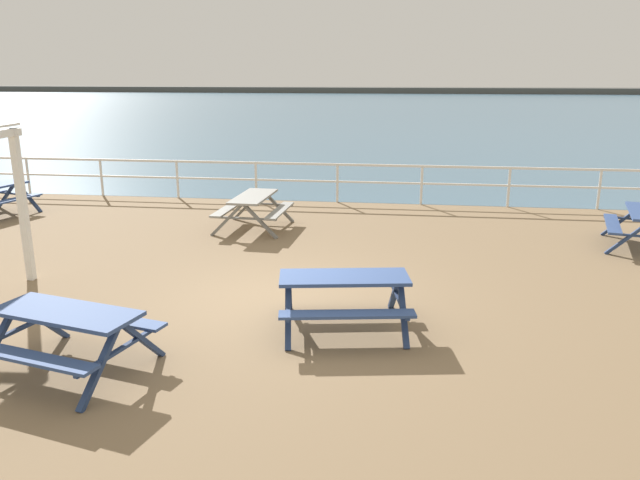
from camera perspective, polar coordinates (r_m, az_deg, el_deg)
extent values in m
cube|color=#846B4C|center=(9.92, -3.29, -6.18)|extent=(30.00, 24.00, 0.20)
cube|color=#476B84|center=(61.93, 6.21, 11.97)|extent=(142.00, 90.00, 0.01)
cube|color=#4C4C47|center=(104.88, 6.95, 13.29)|extent=(142.00, 6.00, 1.80)
cube|color=white|center=(17.09, 1.62, 6.96)|extent=(23.00, 0.06, 0.06)
cube|color=white|center=(17.16, 1.61, 5.40)|extent=(23.00, 0.05, 0.05)
cylinder|color=white|center=(20.31, -25.28, 5.35)|extent=(0.07, 0.07, 1.05)
cylinder|color=white|center=(19.17, -19.46, 5.42)|extent=(0.07, 0.07, 1.05)
cylinder|color=white|center=(18.24, -12.98, 5.44)|extent=(0.07, 0.07, 1.05)
cylinder|color=white|center=(17.56, -5.91, 5.38)|extent=(0.07, 0.07, 1.05)
cylinder|color=white|center=(17.17, 1.61, 5.23)|extent=(0.07, 0.07, 1.05)
cylinder|color=white|center=(17.08, 9.33, 4.98)|extent=(0.07, 0.07, 1.05)
cylinder|color=white|center=(17.30, 16.99, 4.64)|extent=(0.07, 0.07, 1.05)
cylinder|color=white|center=(17.82, 24.31, 4.24)|extent=(0.07, 0.07, 1.05)
cube|color=gray|center=(14.28, -6.16, 3.99)|extent=(0.79, 1.83, 0.05)
cube|color=gray|center=(14.53, -8.48, 2.90)|extent=(0.35, 1.81, 0.04)
cube|color=gray|center=(14.17, -3.72, 2.73)|extent=(0.35, 1.81, 0.04)
cube|color=slate|center=(15.19, -6.64, 3.22)|extent=(0.80, 0.12, 0.79)
cube|color=slate|center=(14.99, -3.90, 3.12)|extent=(0.80, 0.12, 0.79)
cube|color=slate|center=(15.08, -5.28, 3.34)|extent=(1.50, 0.13, 0.04)
cube|color=slate|center=(13.75, -8.54, 1.87)|extent=(0.80, 0.12, 0.79)
cube|color=slate|center=(13.52, -5.53, 1.74)|extent=(0.80, 0.12, 0.79)
cube|color=slate|center=(13.62, -7.06, 1.99)|extent=(1.50, 0.13, 0.04)
cube|color=#334C84|center=(17.06, -26.62, 3.28)|extent=(0.70, 1.81, 0.04)
cube|color=navy|center=(18.32, -26.86, 3.74)|extent=(0.79, 0.27, 0.79)
cube|color=navy|center=(17.77, -25.26, 3.61)|extent=(0.79, 0.27, 0.79)
cube|color=navy|center=(18.03, -26.09, 3.82)|extent=(1.47, 0.43, 0.04)
cube|color=#334C84|center=(8.02, -22.35, -6.20)|extent=(1.91, 1.11, 0.05)
cube|color=#334C84|center=(8.55, -19.30, -6.74)|extent=(1.81, 0.68, 0.04)
cube|color=#334C84|center=(7.74, -25.29, -9.74)|extent=(1.81, 0.68, 0.04)
cube|color=navy|center=(7.93, -16.06, -8.78)|extent=(0.26, 0.79, 0.79)
cube|color=navy|center=(7.42, -19.60, -10.85)|extent=(0.26, 0.79, 0.79)
cube|color=navy|center=(7.65, -17.79, -9.48)|extent=(0.41, 1.47, 0.04)
cube|color=navy|center=(8.92, -24.13, -6.83)|extent=(0.26, 0.79, 0.79)
cube|color=navy|center=(8.67, -25.91, -7.35)|extent=(0.41, 1.47, 0.04)
cube|color=#334C84|center=(14.28, 25.33, 1.36)|extent=(0.67, 1.81, 0.04)
cube|color=navy|center=(15.08, 26.05, 1.66)|extent=(0.79, 0.26, 0.79)
cube|color=navy|center=(13.57, 26.51, 0.22)|extent=(0.79, 0.26, 0.79)
cube|color=#334C84|center=(8.65, 2.24, -3.46)|extent=(1.89, 0.99, 0.05)
cube|color=#334C84|center=(9.33, 1.95, -3.98)|extent=(1.82, 0.56, 0.04)
cube|color=#334C84|center=(8.18, 2.52, -6.85)|extent=(1.82, 0.56, 0.04)
cube|color=navy|center=(9.21, 6.91, -4.85)|extent=(0.21, 0.79, 0.79)
cube|color=navy|center=(8.52, 7.66, -6.58)|extent=(0.21, 0.79, 0.79)
cube|color=navy|center=(8.85, 7.28, -5.41)|extent=(0.31, 1.49, 0.04)
cube|color=navy|center=(9.11, -2.87, -4.98)|extent=(0.21, 0.79, 0.79)
cube|color=navy|center=(8.41, -2.95, -6.76)|extent=(0.21, 0.79, 0.79)
cube|color=navy|center=(8.74, -2.92, -5.56)|extent=(0.31, 1.49, 0.04)
cube|color=white|center=(11.68, -25.67, 2.52)|extent=(0.12, 0.12, 2.50)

